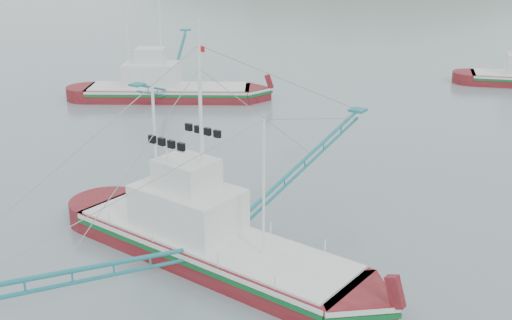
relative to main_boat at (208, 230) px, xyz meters
The scene contains 3 objects.
ground 2.41m from the main_boat, 160.03° to the left, with size 1200.00×1200.00×0.00m, color slate.
main_boat is the anchor object (origin of this frame).
bg_boat_left 34.25m from the main_boat, 135.63° to the left, with size 20.92×26.70×11.94m.
Camera 1 is at (20.34, -23.33, 15.85)m, focal length 45.00 mm.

